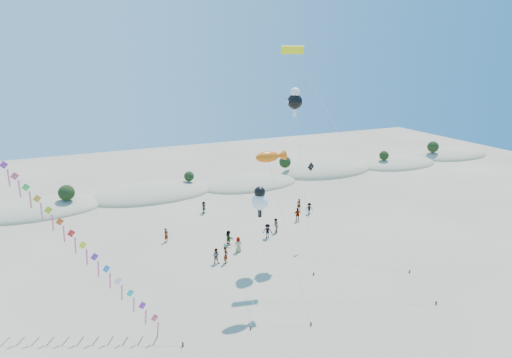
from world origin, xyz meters
name	(u,v)px	position (x,y,z in m)	size (l,w,h in m)	color
dune_ridge	(159,193)	(1.06, 45.14, 0.11)	(145.30, 11.49, 5.57)	tan
kite_train	(11,173)	(-15.42, 19.22, 11.85)	(20.35, 20.83, 22.91)	#3F2D1E
fish_kite	(271,157)	(4.70, 13.12, 12.53)	(2.74, 7.17, 13.04)	#3F2D1E
cartoon_kite_low	(260,200)	(5.63, 17.42, 7.17)	(5.95, 10.32, 8.53)	#3F2D1E
cartoon_kite_high	(295,100)	(11.33, 21.03, 16.32)	(2.71, 8.48, 17.63)	#3F2D1E
parafoil_kite	(295,55)	(10.16, 19.11, 20.88)	(7.92, 15.31, 21.76)	#3F2D1E
dark_kite	(334,192)	(14.91, 18.15, 6.54)	(5.58, 11.36, 9.35)	#3F2D1E
beachgoers	(251,227)	(8.08, 25.35, 0.86)	(20.74, 16.19, 1.82)	slate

